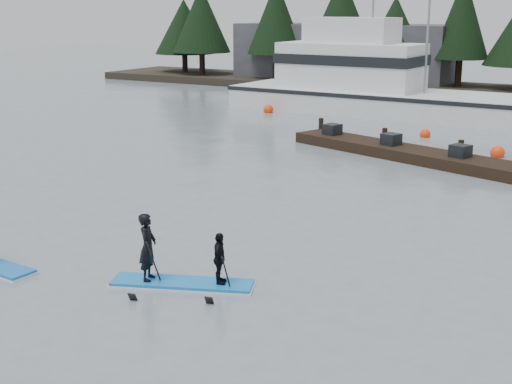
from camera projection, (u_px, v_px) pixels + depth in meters
The scene contains 10 objects.
ground at pixel (121, 297), 16.08m from camera, with size 160.00×160.00×0.00m, color slate.
far_shore at pixel (512, 94), 50.98m from camera, with size 70.00×8.00×0.60m, color #2D281E.
treeline at pixel (512, 98), 51.06m from camera, with size 60.00×4.00×8.00m, color black, non-canonical shape.
waterfront_building at pixel (344, 55), 59.00m from camera, with size 18.00×6.00×5.00m, color #4C4C51.
fishing_boat_large at pixel (375, 100), 43.77m from camera, with size 19.44×5.95×10.70m.
floating_dock at pixel (429, 157), 29.91m from camera, with size 14.04×1.87×0.47m, color black.
buoy_b at pixel (425, 137), 35.82m from camera, with size 0.53×0.53×0.53m, color #FF3D0C.
buoy_d at pixel (497, 157), 31.09m from camera, with size 0.62×0.62×0.62m, color #FF3D0C.
buoy_a at pixel (268, 112), 44.17m from camera, with size 0.62×0.62×0.62m, color #FF3D0C.
paddleboard_duo at pixel (179, 262), 16.57m from camera, with size 3.37×1.98×2.21m.
Camera 1 is at (10.26, -11.32, 6.33)m, focal length 50.00 mm.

